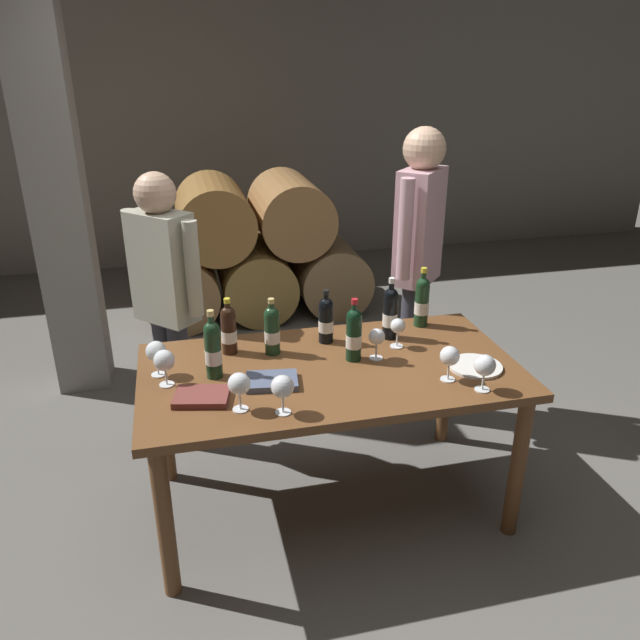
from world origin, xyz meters
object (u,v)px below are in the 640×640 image
serving_plate (475,366)px  wine_glass_0 (485,366)px  wine_glass_3 (377,338)px  sommelier_presenting (418,249)px  wine_bottle_0 (229,329)px  wine_bottle_3 (272,330)px  wine_bottle_6 (354,334)px  tasting_notebook (272,381)px  wine_glass_4 (156,352)px  wine_glass_7 (282,387)px  wine_glass_1 (164,361)px  wine_glass_6 (450,357)px  taster_seated_left (165,292)px  dining_table (330,385)px  wine_bottle_4 (213,349)px  wine_bottle_5 (422,301)px  wine_bottle_1 (326,319)px  leather_ledger (202,397)px  wine_glass_2 (398,327)px  wine_glass_5 (239,385)px  wine_bottle_2 (390,313)px

serving_plate → wine_glass_0: bearing=-108.4°
wine_glass_3 → sommelier_presenting: (0.47, 0.71, 0.18)m
wine_glass_3 → serving_plate: bearing=-25.3°
wine_bottle_0 → wine_bottle_3: bearing=-15.2°
wine_bottle_6 → tasting_notebook: (-0.41, -0.14, -0.12)m
wine_glass_3 → wine_glass_4: wine_glass_4 is taller
wine_glass_7 → wine_glass_4: bearing=137.7°
wine_glass_1 → wine_glass_6: size_ratio=1.03×
wine_bottle_3 → taster_seated_left: 0.70m
dining_table → taster_seated_left: size_ratio=1.10×
tasting_notebook → taster_seated_left: 0.92m
wine_bottle_3 → wine_bottle_4: 0.33m
wine_bottle_4 → tasting_notebook: wine_bottle_4 is taller
wine_bottle_5 → wine_bottle_6: 0.54m
wine_bottle_1 → wine_glass_6: size_ratio=1.69×
wine_bottle_5 → wine_glass_3: size_ratio=2.10×
dining_table → wine_bottle_3: (-0.23, 0.21, 0.21)m
wine_glass_0 → wine_glass_6: (-0.10, 0.12, -0.00)m
dining_table → wine_bottle_1: 0.35m
wine_bottle_4 → wine_glass_6: 1.02m
wine_bottle_0 → wine_bottle_4: wine_bottle_4 is taller
wine_bottle_6 → wine_glass_0: wine_bottle_6 is taller
leather_ledger → serving_plate: leather_ledger is taller
wine_bottle_6 → serving_plate: wine_bottle_6 is taller
wine_glass_2 → sommelier_presenting: sommelier_presenting is taller
wine_bottle_6 → wine_glass_5: size_ratio=1.84×
wine_glass_2 → wine_glass_5: size_ratio=0.90×
wine_bottle_1 → wine_bottle_5: wine_bottle_5 is taller
dining_table → wine_bottle_0: size_ratio=6.18×
wine_glass_4 → wine_glass_6: 1.27m
wine_bottle_4 → tasting_notebook: size_ratio=1.43×
wine_glass_5 → wine_glass_1: bearing=136.0°
wine_bottle_5 → wine_bottle_6: wine_bottle_5 is taller
wine_bottle_0 → wine_bottle_6: wine_bottle_6 is taller
wine_bottle_4 → wine_glass_0: 1.15m
wine_bottle_2 → wine_bottle_6: size_ratio=1.05×
wine_glass_5 → leather_ledger: wine_glass_5 is taller
wine_glass_5 → sommelier_presenting: sommelier_presenting is taller
leather_ledger → wine_bottle_3: bearing=58.0°
wine_glass_1 → wine_glass_3: (0.95, 0.03, -0.01)m
serving_plate → tasting_notebook: bearing=175.9°
wine_bottle_6 → wine_glass_3: size_ratio=2.00×
wine_bottle_5 → wine_glass_3: 0.47m
wine_glass_3 → wine_glass_6: (0.24, -0.27, 0.01)m
wine_bottle_5 → wine_bottle_0: bearing=-174.8°
wine_bottle_2 → wine_bottle_3: bearing=-176.5°
wine_glass_1 → tasting_notebook: size_ratio=0.74×
wine_bottle_2 → wine_glass_1: 1.11m
taster_seated_left → wine_glass_3: bearing=-36.1°
wine_glass_0 → wine_glass_3: wine_glass_0 is taller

